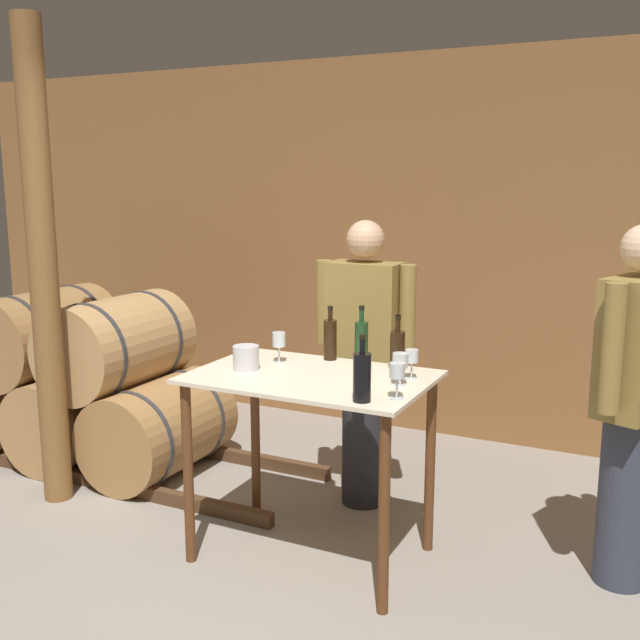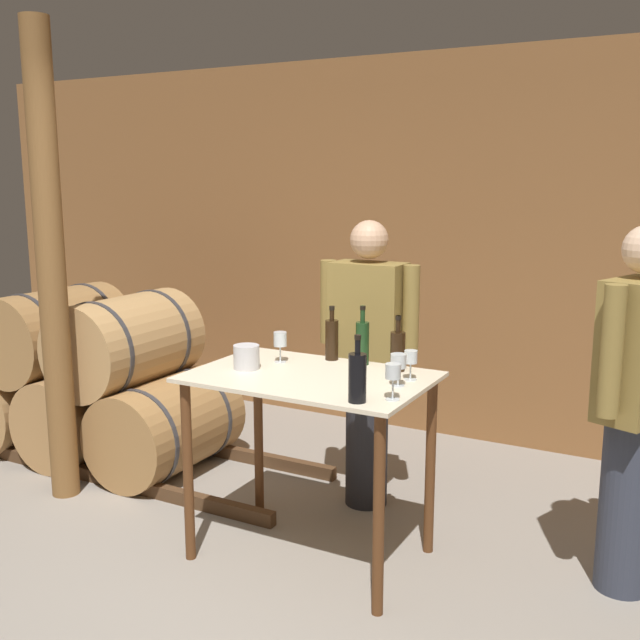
{
  "view_description": "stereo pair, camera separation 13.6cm",
  "coord_description": "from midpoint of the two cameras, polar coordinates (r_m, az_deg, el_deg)",
  "views": [
    {
      "loc": [
        1.61,
        -2.23,
        1.86
      ],
      "look_at": [
        0.05,
        0.95,
        1.18
      ],
      "focal_mm": 42.0,
      "sensor_mm": 36.0,
      "label": 1
    },
    {
      "loc": [
        1.74,
        -2.17,
        1.86
      ],
      "look_at": [
        0.05,
        0.95,
        1.18
      ],
      "focal_mm": 42.0,
      "sensor_mm": 36.0,
      "label": 2
    }
  ],
  "objects": [
    {
      "name": "tasting_table",
      "position": [
        3.62,
        -1.79,
        -6.85
      ],
      "size": [
        1.13,
        0.75,
        0.93
      ],
      "color": "beige",
      "rests_on": "ground_plane"
    },
    {
      "name": "wine_bottle_far_left",
      "position": [
        3.84,
        -0.23,
        -1.41
      ],
      "size": [
        0.07,
        0.07,
        0.28
      ],
      "color": "black",
      "rests_on": "tasting_table"
    },
    {
      "name": "wine_glass_near_center",
      "position": [
        3.38,
        5.0,
        -3.16
      ],
      "size": [
        0.07,
        0.07,
        0.15
      ],
      "color": "silver",
      "rests_on": "tasting_table"
    },
    {
      "name": "back_wall",
      "position": [
        5.38,
        7.95,
        5.37
      ],
      "size": [
        8.4,
        0.05,
        2.7
      ],
      "color": "brown",
      "rests_on": "ground_plane"
    },
    {
      "name": "wine_bottle_center",
      "position": [
        3.65,
        4.86,
        -2.23
      ],
      "size": [
        0.07,
        0.07,
        0.27
      ],
      "color": "black",
      "rests_on": "tasting_table"
    },
    {
      "name": "wine_glass_far_side",
      "position": [
        3.18,
        4.68,
        -3.98
      ],
      "size": [
        0.07,
        0.07,
        0.16
      ],
      "color": "silver",
      "rests_on": "tasting_table"
    },
    {
      "name": "wine_bottle_left",
      "position": [
        3.75,
        2.13,
        -1.63
      ],
      "size": [
        0.07,
        0.07,
        0.3
      ],
      "color": "#193819",
      "rests_on": "tasting_table"
    },
    {
      "name": "barrel_rack",
      "position": [
        5.24,
        -18.36,
        -4.78
      ],
      "size": [
        3.29,
        0.9,
        1.12
      ],
      "color": "#4C331E",
      "rests_on": "ground_plane"
    },
    {
      "name": "wine_glass_near_right",
      "position": [
        3.5,
        5.9,
        -2.87
      ],
      "size": [
        0.06,
        0.06,
        0.14
      ],
      "color": "silver",
      "rests_on": "tasting_table"
    },
    {
      "name": "person_visitor_with_scarf",
      "position": [
        4.19,
        2.44,
        -2.93
      ],
      "size": [
        0.59,
        0.24,
        1.63
      ],
      "color": "#232328",
      "rests_on": "ground_plane"
    },
    {
      "name": "ice_bucket",
      "position": [
        3.68,
        -6.72,
        -2.88
      ],
      "size": [
        0.13,
        0.13,
        0.12
      ],
      "color": "silver",
      "rests_on": "tasting_table"
    },
    {
      "name": "wine_glass_near_left",
      "position": [
        3.79,
        -4.18,
        -1.58
      ],
      "size": [
        0.07,
        0.07,
        0.16
      ],
      "color": "silver",
      "rests_on": "tasting_table"
    },
    {
      "name": "wine_bottle_right",
      "position": [
        3.14,
        1.98,
        -4.29
      ],
      "size": [
        0.08,
        0.08,
        0.29
      ],
      "color": "black",
      "rests_on": "tasting_table"
    },
    {
      "name": "wooden_post",
      "position": [
        4.46,
        -21.18,
        3.6
      ],
      "size": [
        0.16,
        0.16,
        2.7
      ],
      "color": "brown",
      "rests_on": "ground_plane"
    },
    {
      "name": "person_host",
      "position": [
        3.6,
        21.75,
        -5.73
      ],
      "size": [
        0.34,
        0.56,
        1.66
      ],
      "color": "#333847",
      "rests_on": "ground_plane"
    }
  ]
}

